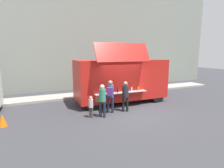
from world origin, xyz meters
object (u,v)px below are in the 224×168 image
child_near_queue (91,105)px  customer_rear_waiting (102,98)px  customer_front_ordering (125,94)px  trash_bin (155,84)px  customer_mid_with_backpack (110,93)px  traffic_cone_orange (3,120)px  food_truck_main (121,79)px

child_near_queue → customer_rear_waiting: bearing=-52.6°
customer_front_ordering → child_near_queue: size_ratio=1.54×
trash_bin → customer_mid_with_backpack: bearing=-145.9°
customer_mid_with_backpack → child_near_queue: customer_mid_with_backpack is taller
traffic_cone_orange → customer_front_ordering: 5.87m
trash_bin → customer_front_ordering: (-5.14, -4.16, 0.51)m
trash_bin → customer_front_ordering: bearing=-141.0°
trash_bin → child_near_queue: size_ratio=0.89×
customer_mid_with_backpack → customer_rear_waiting: bearing=151.6°
food_truck_main → customer_rear_waiting: food_truck_main is taller
food_truck_main → customer_mid_with_backpack: size_ratio=3.31×
traffic_cone_orange → customer_mid_with_backpack: customer_mid_with_backpack is taller
customer_mid_with_backpack → customer_rear_waiting: customer_mid_with_backpack is taller
customer_mid_with_backpack → food_truck_main: bearing=-13.3°
customer_mid_with_backpack → trash_bin: bearing=-28.3°
traffic_cone_orange → customer_rear_waiting: (4.36, -0.68, 0.70)m
food_truck_main → customer_rear_waiting: (-2.12, -2.15, -0.53)m
traffic_cone_orange → child_near_queue: child_near_queue is taller
food_truck_main → trash_bin: 5.15m
food_truck_main → trash_bin: size_ratio=6.01×
customer_mid_with_backpack → child_near_queue: size_ratio=1.62×
food_truck_main → traffic_cone_orange: food_truck_main is taller
customer_front_ordering → customer_mid_with_backpack: customer_mid_with_backpack is taller
food_truck_main → child_near_queue: bearing=-141.7°
trash_bin → customer_front_ordering: size_ratio=0.58×
traffic_cone_orange → customer_mid_with_backpack: size_ratio=0.32×
food_truck_main → customer_mid_with_backpack: food_truck_main is taller
traffic_cone_orange → child_near_queue: size_ratio=0.51×
food_truck_main → trash_bin: bearing=28.5°
traffic_cone_orange → trash_bin: (10.95, 3.79, 0.21)m
customer_mid_with_backpack → customer_rear_waiting: size_ratio=1.06×
traffic_cone_orange → customer_front_ordering: customer_front_ordering is taller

